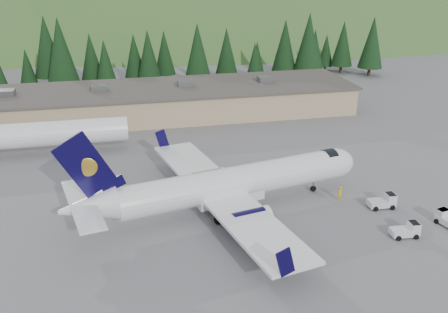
% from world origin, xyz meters
% --- Properties ---
extents(ground, '(600.00, 600.00, 0.00)m').
position_xyz_m(ground, '(0.00, 0.00, 0.00)').
color(ground, slate).
extents(airliner, '(34.97, 33.04, 11.66)m').
position_xyz_m(airliner, '(-1.01, -0.21, 3.11)').
color(airliner, white).
rests_on(airliner, ground).
extents(second_airliner, '(27.50, 11.00, 10.05)m').
position_xyz_m(second_airliner, '(-24.92, 22.00, 3.32)').
color(second_airliner, white).
rests_on(second_airliner, ground).
extents(baggage_tug_a, '(2.94, 1.90, 1.52)m').
position_xyz_m(baggage_tug_a, '(15.68, -9.85, 0.68)').
color(baggage_tug_a, silver).
rests_on(baggage_tug_a, ground).
extents(baggage_tug_b, '(3.13, 2.00, 1.63)m').
position_xyz_m(baggage_tug_b, '(16.62, -3.52, 0.73)').
color(baggage_tug_b, silver).
rests_on(baggage_tug_b, ground).
extents(baggage_tug_c, '(2.31, 3.16, 1.55)m').
position_xyz_m(baggage_tug_c, '(21.16, -8.73, 0.69)').
color(baggage_tug_c, silver).
rests_on(baggage_tug_c, ground).
extents(terminal_building, '(71.00, 17.00, 6.10)m').
position_xyz_m(terminal_building, '(-5.01, 38.00, 2.62)').
color(terminal_building, tan).
rests_on(terminal_building, ground).
extents(ramp_worker, '(0.77, 0.75, 1.78)m').
position_xyz_m(ramp_worker, '(12.44, -0.79, 0.89)').
color(ramp_worker, '#F7C300').
rests_on(ramp_worker, ground).
extents(tree_line, '(112.68, 18.73, 14.51)m').
position_xyz_m(tree_line, '(-6.42, 60.59, 7.43)').
color(tree_line, black).
rests_on(tree_line, ground).
extents(hills, '(614.00, 330.00, 300.00)m').
position_xyz_m(hills, '(53.34, 207.38, -82.80)').
color(hills, '#355522').
rests_on(hills, ground).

